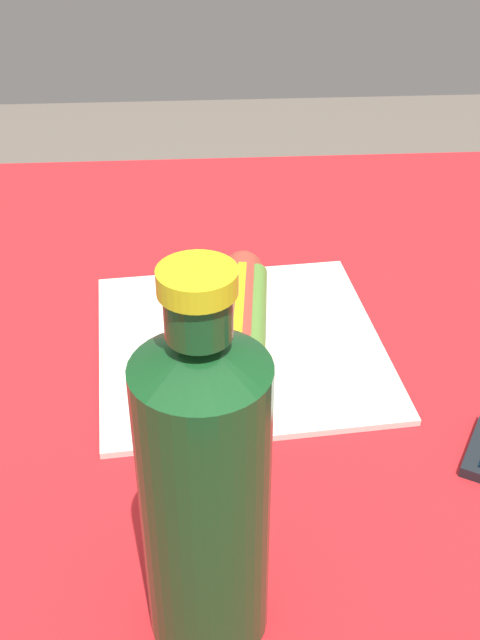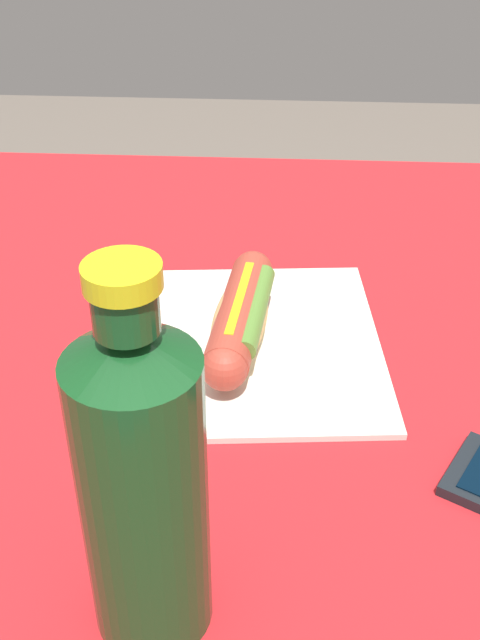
{
  "view_description": "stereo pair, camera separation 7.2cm",
  "coord_description": "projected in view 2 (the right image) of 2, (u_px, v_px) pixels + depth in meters",
  "views": [
    {
      "loc": [
        0.56,
        -0.05,
        1.2
      ],
      "look_at": [
        -0.04,
        -0.01,
        0.8
      ],
      "focal_mm": 44.2,
      "sensor_mm": 36.0,
      "label": 1
    },
    {
      "loc": [
        0.56,
        0.02,
        1.2
      ],
      "look_at": [
        -0.04,
        -0.01,
        0.8
      ],
      "focal_mm": 44.2,
      "sensor_mm": 36.0,
      "label": 2
    }
  ],
  "objects": [
    {
      "name": "dining_table",
      "position": [
        252.0,
        498.0,
        0.8
      ],
      "size": [
        0.97,
        0.8,
        0.77
      ],
      "color": "brown",
      "rests_on": "ground"
    },
    {
      "name": "soda_bottle",
      "position": [
        143.0,
        484.0,
        0.44
      ],
      "size": [
        0.07,
        0.07,
        0.26
      ],
      "color": "#14471E",
      "rests_on": "dining_table"
    },
    {
      "name": "paper_wrapper",
      "position": [
        240.0,
        344.0,
        0.74
      ],
      "size": [
        0.28,
        0.28,
        0.01
      ],
      "primitive_type": "cube",
      "rotation": [
        0.0,
        0.0,
        0.09
      ],
      "color": "silver",
      "rests_on": "dining_table"
    },
    {
      "name": "hot_dog",
      "position": [
        241.0,
        317.0,
        0.72
      ],
      "size": [
        0.2,
        0.06,
        0.05
      ],
      "color": "#DBB26B",
      "rests_on": "paper_wrapper"
    }
  ]
}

